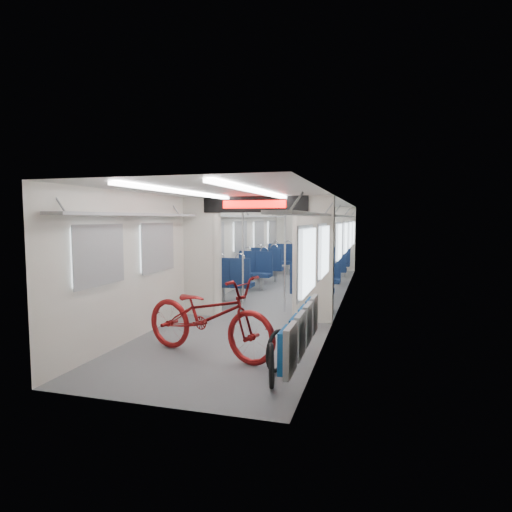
{
  "coord_description": "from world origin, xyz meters",
  "views": [
    {
      "loc": [
        2.18,
        -9.73,
        1.89
      ],
      "look_at": [
        -0.11,
        -1.6,
        1.15
      ],
      "focal_mm": 30.0,
      "sensor_mm": 36.0,
      "label": 1
    }
  ],
  "objects_px": {
    "stanchion_near_right": "(285,255)",
    "stanchion_far_left": "(285,245)",
    "seat_bay_near_left": "(244,273)",
    "stanchion_near_left": "(243,255)",
    "stanchion_far_right": "(306,245)",
    "flip_bench": "(302,329)",
    "seat_bay_near_right": "(317,280)",
    "bicycle": "(208,316)",
    "bike_hoop_b": "(277,353)",
    "seat_bay_far_left": "(275,260)",
    "seat_bay_far_right": "(334,263)",
    "bike_hoop_c": "(291,339)",
    "bike_hoop_a": "(271,368)"
  },
  "relations": [
    {
      "from": "flip_bench",
      "to": "bike_hoop_c",
      "type": "bearing_deg",
      "value": 108.99
    },
    {
      "from": "seat_bay_far_right",
      "to": "seat_bay_near_left",
      "type": "bearing_deg",
      "value": -119.76
    },
    {
      "from": "flip_bench",
      "to": "stanchion_near_right",
      "type": "distance_m",
      "value": 3.62
    },
    {
      "from": "bike_hoop_b",
      "to": "stanchion_far_right",
      "type": "xyz_separation_m",
      "value": [
        -0.74,
        6.73,
        0.91
      ]
    },
    {
      "from": "bike_hoop_b",
      "to": "seat_bay_near_right",
      "type": "height_order",
      "value": "seat_bay_near_right"
    },
    {
      "from": "flip_bench",
      "to": "seat_bay_near_right",
      "type": "height_order",
      "value": "seat_bay_near_right"
    },
    {
      "from": "seat_bay_far_right",
      "to": "stanchion_near_left",
      "type": "distance_m",
      "value": 5.21
    },
    {
      "from": "bike_hoop_a",
      "to": "stanchion_near_right",
      "type": "xyz_separation_m",
      "value": [
        -0.67,
        3.87,
        0.92
      ]
    },
    {
      "from": "seat_bay_far_right",
      "to": "seat_bay_far_left",
      "type": "bearing_deg",
      "value": -179.76
    },
    {
      "from": "flip_bench",
      "to": "bicycle",
      "type": "bearing_deg",
      "value": 162.18
    },
    {
      "from": "seat_bay_near_right",
      "to": "seat_bay_far_right",
      "type": "bearing_deg",
      "value": 90.0
    },
    {
      "from": "seat_bay_far_left",
      "to": "bike_hoop_b",
      "type": "bearing_deg",
      "value": -76.49
    },
    {
      "from": "seat_bay_far_right",
      "to": "flip_bench",
      "type": "bearing_deg",
      "value": -87.11
    },
    {
      "from": "seat_bay_near_left",
      "to": "stanchion_near_right",
      "type": "bearing_deg",
      "value": -49.35
    },
    {
      "from": "flip_bench",
      "to": "seat_bay_near_left",
      "type": "height_order",
      "value": "seat_bay_near_left"
    },
    {
      "from": "seat_bay_far_left",
      "to": "seat_bay_far_right",
      "type": "relative_size",
      "value": 1.15
    },
    {
      "from": "seat_bay_near_left",
      "to": "stanchion_far_left",
      "type": "bearing_deg",
      "value": 68.27
    },
    {
      "from": "seat_bay_far_right",
      "to": "stanchion_far_right",
      "type": "relative_size",
      "value": 0.83
    },
    {
      "from": "bike_hoop_b",
      "to": "seat_bay_far_right",
      "type": "xyz_separation_m",
      "value": [
        -0.1,
        8.22,
        0.28
      ]
    },
    {
      "from": "stanchion_far_right",
      "to": "seat_bay_near_left",
      "type": "bearing_deg",
      "value": -124.6
    },
    {
      "from": "bicycle",
      "to": "stanchion_near_left",
      "type": "distance_m",
      "value": 2.95
    },
    {
      "from": "stanchion_far_left",
      "to": "stanchion_far_right",
      "type": "xyz_separation_m",
      "value": [
        0.56,
        0.1,
        0.0
      ]
    },
    {
      "from": "seat_bay_near_left",
      "to": "stanchion_far_right",
      "type": "bearing_deg",
      "value": 55.4
    },
    {
      "from": "seat_bay_far_left",
      "to": "stanchion_far_right",
      "type": "relative_size",
      "value": 0.96
    },
    {
      "from": "flip_bench",
      "to": "bike_hoop_c",
      "type": "xyz_separation_m",
      "value": [
        -0.3,
        0.87,
        -0.38
      ]
    },
    {
      "from": "seat_bay_far_right",
      "to": "stanchion_far_left",
      "type": "xyz_separation_m",
      "value": [
        -1.2,
        -1.58,
        0.63
      ]
    },
    {
      "from": "seat_bay_near_left",
      "to": "seat_bay_far_right",
      "type": "distance_m",
      "value": 3.77
    },
    {
      "from": "bike_hoop_c",
      "to": "stanchion_far_left",
      "type": "height_order",
      "value": "stanchion_far_left"
    },
    {
      "from": "bike_hoop_c",
      "to": "stanchion_near_right",
      "type": "xyz_separation_m",
      "value": [
        -0.64,
        2.58,
        0.95
      ]
    },
    {
      "from": "bike_hoop_c",
      "to": "stanchion_far_left",
      "type": "bearing_deg",
      "value": 102.7
    },
    {
      "from": "stanchion_near_right",
      "to": "seat_bay_near_left",
      "type": "bearing_deg",
      "value": 130.65
    },
    {
      "from": "flip_bench",
      "to": "stanchion_near_right",
      "type": "relative_size",
      "value": 0.91
    },
    {
      "from": "bicycle",
      "to": "seat_bay_far_right",
      "type": "height_order",
      "value": "bicycle"
    },
    {
      "from": "seat_bay_near_right",
      "to": "bicycle",
      "type": "bearing_deg",
      "value": -103.02
    },
    {
      "from": "stanchion_far_right",
      "to": "bicycle",
      "type": "bearing_deg",
      "value": -92.76
    },
    {
      "from": "bike_hoop_c",
      "to": "stanchion_near_left",
      "type": "xyz_separation_m",
      "value": [
        -1.47,
        2.43,
        0.95
      ]
    },
    {
      "from": "stanchion_near_left",
      "to": "stanchion_far_right",
      "type": "distance_m",
      "value": 3.58
    },
    {
      "from": "seat_bay_far_right",
      "to": "bike_hoop_b",
      "type": "bearing_deg",
      "value": -89.28
    },
    {
      "from": "seat_bay_near_right",
      "to": "stanchion_far_left",
      "type": "xyz_separation_m",
      "value": [
        -1.2,
        2.18,
        0.63
      ]
    },
    {
      "from": "flip_bench",
      "to": "stanchion_far_left",
      "type": "relative_size",
      "value": 0.91
    },
    {
      "from": "seat_bay_far_left",
      "to": "stanchion_far_left",
      "type": "distance_m",
      "value": 1.81
    },
    {
      "from": "flip_bench",
      "to": "bike_hoop_b",
      "type": "bearing_deg",
      "value": 166.17
    },
    {
      "from": "flip_bench",
      "to": "stanchion_near_left",
      "type": "xyz_separation_m",
      "value": [
        -1.77,
        3.3,
        0.57
      ]
    },
    {
      "from": "bike_hoop_a",
      "to": "bike_hoop_b",
      "type": "height_order",
      "value": "bike_hoop_b"
    },
    {
      "from": "seat_bay_near_right",
      "to": "stanchion_far_left",
      "type": "height_order",
      "value": "stanchion_far_left"
    },
    {
      "from": "bicycle",
      "to": "bike_hoop_b",
      "type": "relative_size",
      "value": 3.98
    },
    {
      "from": "bike_hoop_a",
      "to": "seat_bay_near_left",
      "type": "bearing_deg",
      "value": 110.36
    },
    {
      "from": "seat_bay_far_left",
      "to": "bike_hoop_c",
      "type": "bearing_deg",
      "value": -74.99
    },
    {
      "from": "stanchion_near_right",
      "to": "stanchion_far_left",
      "type": "distance_m",
      "value": 3.33
    },
    {
      "from": "bike_hoop_a",
      "to": "bike_hoop_c",
      "type": "relative_size",
      "value": 1.12
    }
  ]
}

